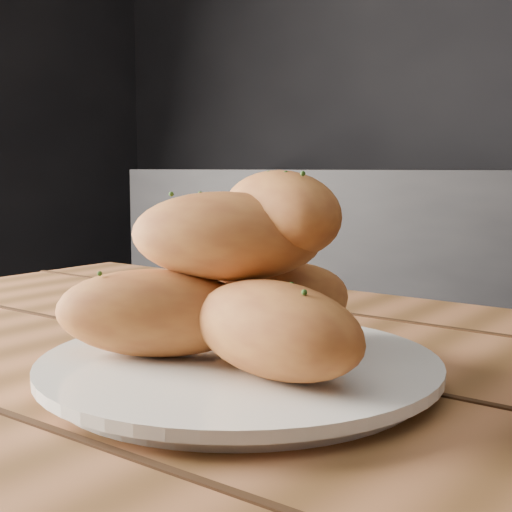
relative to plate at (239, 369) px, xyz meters
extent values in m
cube|color=#9B5F3A|center=(0.10, -0.04, -0.03)|extent=(1.36, 0.87, 0.04)
cylinder|color=white|center=(0.00, 0.00, 0.00)|extent=(0.26, 0.26, 0.01)
cylinder|color=white|center=(0.00, 0.00, 0.00)|extent=(0.29, 0.29, 0.01)
ellipsoid|color=#BB7434|center=(-0.05, -0.03, 0.04)|extent=(0.16, 0.13, 0.06)
ellipsoid|color=#BB7434|center=(0.05, -0.02, 0.04)|extent=(0.15, 0.09, 0.06)
ellipsoid|color=#BB7434|center=(0.00, 0.05, 0.04)|extent=(0.11, 0.15, 0.06)
ellipsoid|color=#BB7434|center=(-0.01, 0.00, 0.10)|extent=(0.16, 0.11, 0.06)
ellipsoid|color=#BB7434|center=(0.01, 0.03, 0.11)|extent=(0.15, 0.12, 0.06)
camera|label=1|loc=(0.31, -0.39, 0.14)|focal=50.00mm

